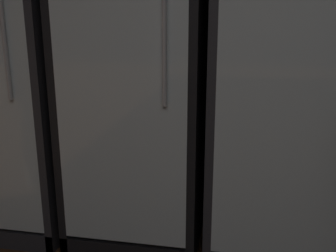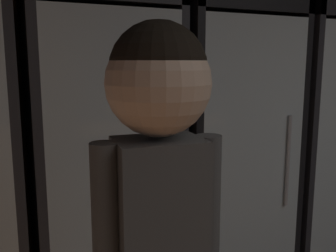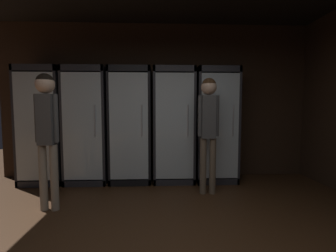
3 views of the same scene
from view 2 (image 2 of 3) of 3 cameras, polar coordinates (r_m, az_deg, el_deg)
name	(u,v)px [view 2 (image 2 of 3)]	position (r m, az deg, el deg)	size (l,w,h in m)	color
wall_back	(272,90)	(2.85, 15.53, 5.25)	(6.00, 0.06, 2.80)	#382619
cooler_left	(101,184)	(2.05, -10.12, -8.70)	(0.69, 0.62, 1.95)	#2B2B30
cooler_center	(220,169)	(2.33, 7.86, -6.40)	(0.69, 0.62, 1.95)	black
cooler_right	(312,157)	(2.78, 20.93, -4.46)	(0.69, 0.62, 1.95)	#2B2B30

